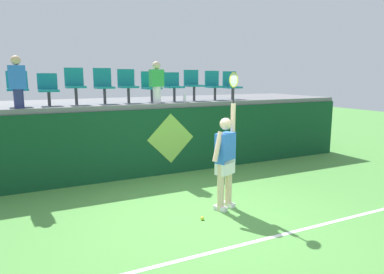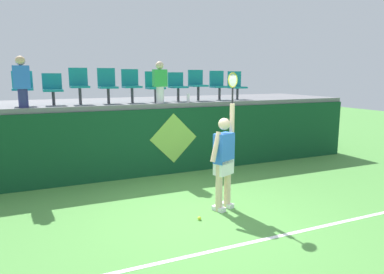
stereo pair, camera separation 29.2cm
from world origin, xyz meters
name	(u,v)px [view 2 (the right image)]	position (x,y,z in m)	size (l,w,h in m)	color
ground_plane	(203,216)	(0.00, 0.00, 0.00)	(40.00, 40.00, 0.00)	#519342
court_back_wall	(152,142)	(0.00, 2.92, 0.84)	(12.39, 0.20, 1.69)	#0F4223
spectator_platform	(136,102)	(0.00, 4.34, 1.75)	(12.39, 2.94, 0.12)	slate
court_baseline_stripe	(239,245)	(0.00, -1.25, 0.00)	(11.15, 0.08, 0.01)	white
tennis_player	(224,158)	(0.50, 0.14, 0.98)	(0.71, 0.39, 2.56)	white
tennis_ball	(199,218)	(-0.14, -0.16, 0.03)	(0.07, 0.07, 0.07)	#D1E533
water_bottle	(188,98)	(1.06, 3.07, 1.92)	(0.07, 0.07, 0.23)	white
stadium_chair_0	(23,86)	(-2.84, 3.57, 2.25)	(0.44, 0.42, 0.80)	#38383D
stadium_chair_1	(53,88)	(-2.21, 3.57, 2.22)	(0.44, 0.42, 0.75)	#38383D
stadium_chair_2	(79,84)	(-1.60, 3.57, 2.30)	(0.44, 0.42, 0.88)	#38383D
stadium_chair_3	(107,84)	(-0.93, 3.58, 2.29)	(0.44, 0.42, 0.88)	#38383D
stadium_chair_4	(131,84)	(-0.32, 3.57, 2.28)	(0.44, 0.42, 0.85)	#38383D
stadium_chair_5	(155,85)	(0.31, 3.57, 2.25)	(0.44, 0.42, 0.80)	#38383D
stadium_chair_6	(177,85)	(0.95, 3.57, 2.25)	(0.44, 0.42, 0.78)	#38383D
stadium_chair_7	(197,83)	(1.55, 3.57, 2.29)	(0.44, 0.42, 0.85)	#38383D
stadium_chair_8	(218,84)	(2.22, 3.57, 2.26)	(0.44, 0.42, 0.83)	#38383D
stadium_chair_9	(236,84)	(2.81, 3.57, 2.24)	(0.44, 0.42, 0.81)	#38383D
spectator_0	(22,81)	(-2.84, 3.12, 2.39)	(0.34, 0.20, 1.11)	navy
spectator_1	(160,81)	(0.31, 3.14, 2.35)	(0.34, 0.20, 1.04)	white
wall_signage_mount	(174,174)	(0.54, 2.81, 0.00)	(1.27, 0.01, 1.56)	#0F4223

